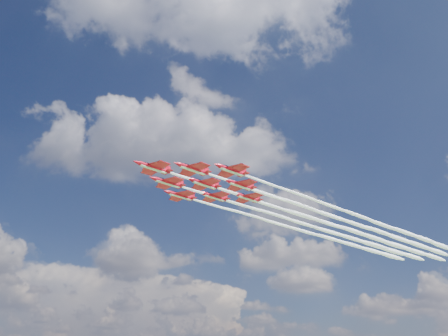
% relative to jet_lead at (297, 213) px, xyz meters
% --- Properties ---
extents(jet_lead, '(97.65, 83.16, 2.97)m').
position_rel_jet_lead_xyz_m(jet_lead, '(0.00, 0.00, 0.00)').
color(jet_lead, red).
extents(jet_row2_port, '(97.65, 83.16, 2.97)m').
position_rel_jet_lead_xyz_m(jet_row2_port, '(10.78, 0.95, 0.00)').
color(jet_row2_port, red).
extents(jet_row2_starb, '(97.65, 83.16, 2.97)m').
position_rel_jet_lead_xyz_m(jet_row2_starb, '(2.70, 10.48, 0.00)').
color(jet_row2_starb, red).
extents(jet_row3_port, '(97.65, 83.16, 2.97)m').
position_rel_jet_lead_xyz_m(jet_row3_port, '(21.57, 1.90, 0.00)').
color(jet_row3_port, red).
extents(jet_row3_centre, '(97.65, 83.16, 2.97)m').
position_rel_jet_lead_xyz_m(jet_row3_centre, '(13.48, 11.44, 0.00)').
color(jet_row3_centre, red).
extents(jet_row3_starb, '(97.65, 83.16, 2.97)m').
position_rel_jet_lead_xyz_m(jet_row3_starb, '(5.40, 20.97, 0.00)').
color(jet_row3_starb, red).
extents(jet_row4_port, '(97.65, 83.16, 2.97)m').
position_rel_jet_lead_xyz_m(jet_row4_port, '(24.27, 12.39, 0.00)').
color(jet_row4_port, red).
extents(jet_row4_starb, '(97.65, 83.16, 2.97)m').
position_rel_jet_lead_xyz_m(jet_row4_starb, '(16.18, 21.92, 0.00)').
color(jet_row4_starb, red).
extents(jet_tail, '(97.65, 83.16, 2.97)m').
position_rel_jet_lead_xyz_m(jet_tail, '(26.97, 22.87, 0.00)').
color(jet_tail, red).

